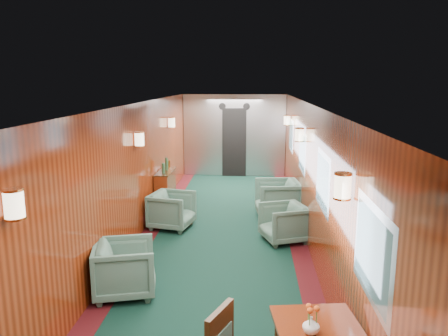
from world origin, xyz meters
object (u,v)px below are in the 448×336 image
at_px(armchair_left_far, 172,210).
at_px(armchair_right_near, 284,223).
at_px(credenza, 165,190).
at_px(armchair_right_far, 278,199).
at_px(armchair_left_near, 125,268).

distance_m(armchair_left_far, armchair_right_near, 2.16).
relative_size(credenza, armchair_right_far, 1.33).
height_order(credenza, armchair_left_far, credenza).
xyz_separation_m(armchair_left_far, armchair_right_near, (2.09, -0.58, -0.02)).
xyz_separation_m(armchair_left_far, armchair_right_far, (2.05, 0.76, 0.05)).
bearing_deg(armchair_right_far, credenza, -106.37).
distance_m(armchair_right_near, armchair_right_far, 1.34).
relative_size(credenza, armchair_left_near, 1.46).
height_order(credenza, armchair_right_far, credenza).
height_order(armchair_left_near, armchair_right_near, armchair_left_near).
relative_size(armchair_left_near, armchair_left_far, 1.03).
xyz_separation_m(armchair_left_near, armchair_right_near, (2.22, 2.09, -0.02)).
bearing_deg(armchair_right_near, armchair_left_near, -66.41).
bearing_deg(credenza, armchair_right_near, -35.30).
height_order(armchair_left_far, armchair_right_near, armchair_left_far).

